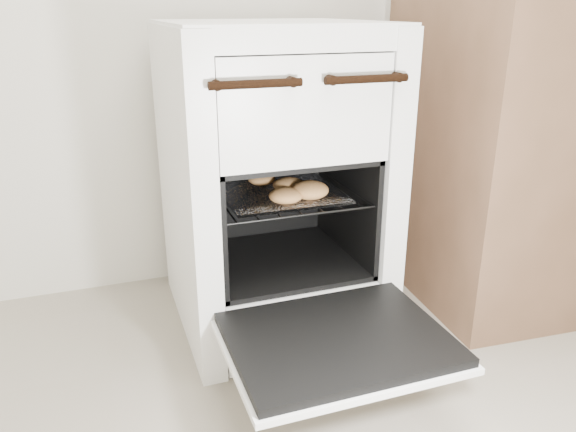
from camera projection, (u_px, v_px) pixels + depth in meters
The scene contains 6 objects.
stove at pixel (272, 185), 1.63m from camera, with size 0.57×0.63×0.87m.
oven_door at pixel (337, 341), 1.29m from camera, with size 0.51×0.40×0.04m.
oven_rack at pixel (279, 193), 1.58m from camera, with size 0.41×0.40×0.01m.
foil_sheet at pixel (281, 193), 1.56m from camera, with size 0.32×0.28×0.01m, color white.
baked_rolls at pixel (291, 188), 1.52m from camera, with size 0.20×0.29×0.05m.
counter at pixel (562, 145), 1.83m from camera, with size 0.98×0.65×0.98m, color brown.
Camera 1 is at (-0.64, -0.30, 0.91)m, focal length 35.00 mm.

